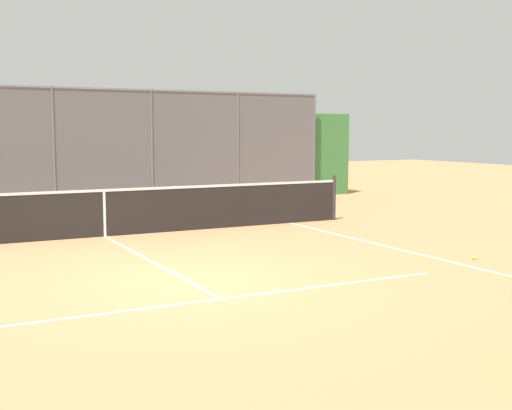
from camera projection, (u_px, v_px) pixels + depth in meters
The scene contains 5 objects.
ground_plane at pixel (186, 280), 9.53m from camera, with size 60.00×60.00×0.00m, color #C67A4C.
court_line_markings at pixel (232, 305), 8.17m from camera, with size 8.70×10.36×0.01m.
fence_backdrop at pixel (50, 160), 18.38m from camera, with size 19.39×1.37×3.30m.
tennis_net at pixel (104, 212), 13.42m from camera, with size 11.18×0.09×1.07m.
tennis_ball_by_sideline at pixel (474, 258), 11.05m from camera, with size 0.07×0.07×0.07m, color #CCDB33.
Camera 1 is at (3.41, 8.77, 2.12)m, focal length 46.81 mm.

